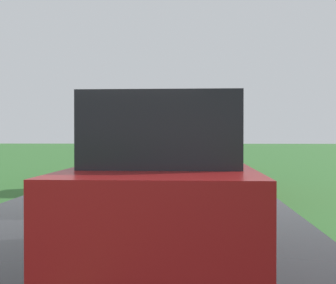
{
  "coord_description": "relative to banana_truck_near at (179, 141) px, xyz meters",
  "views": [
    {
      "loc": [
        1.17,
        -0.76,
        1.59
      ],
      "look_at": [
        0.26,
        14.98,
        1.4
      ],
      "focal_mm": 48.36,
      "sensor_mm": 36.0,
      "label": 1
    }
  ],
  "objects": [
    {
      "name": "banana_truck_far",
      "position": [
        -0.06,
        8.97,
        0.0
      ],
      "size": [
        2.38,
        5.81,
        2.8
      ],
      "color": "#2D2D30",
      "rests_on": "road_surface"
    },
    {
      "name": "banana_truck_near",
      "position": [
        0.0,
        0.0,
        0.0
      ],
      "size": [
        2.38,
        5.82,
        2.8
      ],
      "color": "#2D2D30",
      "rests_on": "road_surface"
    },
    {
      "name": "following_car",
      "position": [
        0.13,
        -8.03,
        -0.4
      ],
      "size": [
        1.74,
        4.1,
        1.92
      ],
      "color": "maroon",
      "rests_on": "road_surface"
    }
  ]
}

